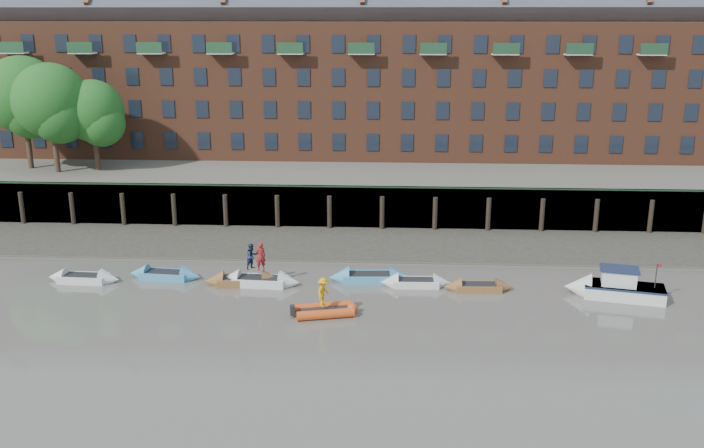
# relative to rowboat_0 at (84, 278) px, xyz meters

# --- Properties ---
(ground) EXTENTS (220.00, 220.00, 0.00)m
(ground) POSITION_rel_rowboat_0_xyz_m (16.16, -9.37, -0.23)
(ground) COLOR #615B54
(ground) RESTS_ON ground
(foreshore) EXTENTS (110.00, 8.00, 0.50)m
(foreshore) POSITION_rel_rowboat_0_xyz_m (16.16, 8.63, -0.23)
(foreshore) COLOR #3D382F
(foreshore) RESTS_ON ground
(mud_band) EXTENTS (110.00, 1.60, 0.10)m
(mud_band) POSITION_rel_rowboat_0_xyz_m (16.16, 5.23, -0.23)
(mud_band) COLOR #4C4336
(mud_band) RESTS_ON ground
(river_wall) EXTENTS (110.00, 1.23, 3.30)m
(river_wall) POSITION_rel_rowboat_0_xyz_m (16.16, 13.01, 1.36)
(river_wall) COLOR #2D2A26
(river_wall) RESTS_ON ground
(bank_terrace) EXTENTS (110.00, 28.00, 3.20)m
(bank_terrace) POSITION_rel_rowboat_0_xyz_m (16.16, 26.63, 1.37)
(bank_terrace) COLOR #5E594D
(bank_terrace) RESTS_ON ground
(apartment_terrace) EXTENTS (80.60, 15.56, 20.98)m
(apartment_terrace) POSITION_rel_rowboat_0_xyz_m (16.16, 27.63, 12.59)
(apartment_terrace) COLOR brown
(apartment_terrace) RESTS_ON bank_terrace
(tree_cluster) EXTENTS (11.76, 7.74, 9.40)m
(tree_cluster) POSITION_rel_rowboat_0_xyz_m (-9.46, 17.98, 8.77)
(tree_cluster) COLOR #3A281C
(tree_cluster) RESTS_ON bank_terrace
(rowboat_0) EXTENTS (4.57, 1.53, 1.31)m
(rowboat_0) POSITION_rel_rowboat_0_xyz_m (0.00, 0.00, 0.00)
(rowboat_0) COLOR silver
(rowboat_0) RESTS_ON ground
(rowboat_1) EXTENTS (4.67, 1.72, 1.33)m
(rowboat_1) POSITION_rel_rowboat_0_xyz_m (4.84, 0.85, 0.00)
(rowboat_1) COLOR teal
(rowboat_1) RESTS_ON ground
(rowboat_2) EXTENTS (4.79, 1.83, 1.36)m
(rowboat_2) POSITION_rel_rowboat_0_xyz_m (9.89, 0.07, 0.01)
(rowboat_2) COLOR brown
(rowboat_2) RESTS_ON ground
(rowboat_3) EXTENTS (5.03, 1.76, 1.43)m
(rowboat_3) POSITION_rel_rowboat_0_xyz_m (10.91, 0.03, 0.02)
(rowboat_3) COLOR silver
(rowboat_3) RESTS_ON ground
(rowboat_4) EXTENTS (5.08, 1.74, 1.45)m
(rowboat_4) POSITION_rel_rowboat_0_xyz_m (17.56, 1.02, 0.02)
(rowboat_4) COLOR teal
(rowboat_4) RESTS_ON ground
(rowboat_5) EXTENTS (4.29, 1.34, 1.24)m
(rowboat_5) POSITION_rel_rowboat_0_xyz_m (20.38, 0.35, -0.01)
(rowboat_5) COLOR silver
(rowboat_5) RESTS_ON ground
(rowboat_6) EXTENTS (4.18, 1.36, 1.20)m
(rowboat_6) POSITION_rel_rowboat_0_xyz_m (24.08, -0.20, -0.02)
(rowboat_6) COLOR brown
(rowboat_6) RESTS_ON ground
(rib_tender) EXTENTS (3.53, 2.32, 0.59)m
(rib_tender) POSITION_rel_rowboat_0_xyz_m (15.38, -4.36, 0.03)
(rib_tender) COLOR #D54917
(rib_tender) RESTS_ON ground
(motor_launch) EXTENTS (5.82, 2.99, 2.29)m
(motor_launch) POSITION_rel_rowboat_0_xyz_m (31.47, -0.80, 0.35)
(motor_launch) COLOR silver
(motor_launch) RESTS_ON ground
(person_rower_a) EXTENTS (0.75, 0.64, 1.74)m
(person_rower_a) POSITION_rel_rowboat_0_xyz_m (11.02, 0.01, 1.61)
(person_rower_a) COLOR maroon
(person_rower_a) RESTS_ON rowboat_3
(person_rower_b) EXTENTS (0.95, 0.98, 1.59)m
(person_rower_b) POSITION_rel_rowboat_0_xyz_m (10.46, 0.19, 1.53)
(person_rower_b) COLOR #19233F
(person_rower_b) RESTS_ON rowboat_3
(person_rib_crew) EXTENTS (0.93, 1.19, 1.62)m
(person_rib_crew) POSITION_rel_rowboat_0_xyz_m (15.21, -4.48, 1.13)
(person_rib_crew) COLOR orange
(person_rib_crew) RESTS_ON rib_tender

